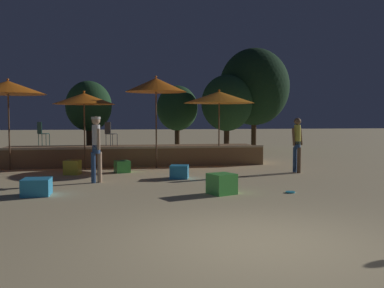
{
  "coord_description": "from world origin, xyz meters",
  "views": [
    {
      "loc": [
        -1.94,
        -5.89,
        1.83
      ],
      "look_at": [
        0.0,
        5.94,
        1.09
      ],
      "focal_mm": 40.0,
      "sensor_mm": 36.0,
      "label": 1
    }
  ],
  "objects_px": {
    "person_2": "(297,142)",
    "background_tree_0": "(254,87)",
    "cube_seat_3": "(179,172)",
    "background_tree_1": "(227,103)",
    "patio_umbrella_0": "(84,99)",
    "background_tree_3": "(89,106)",
    "frisbee_disc": "(290,192)",
    "bistro_chair_1": "(42,131)",
    "background_tree_2": "(177,108)",
    "patio_umbrella_3": "(8,87)",
    "patio_umbrella_1": "(219,97)",
    "cube_seat_4": "(122,167)",
    "person_0": "(96,144)",
    "patio_umbrella_2": "(156,85)",
    "bistro_chair_0": "(110,131)",
    "cube_seat_5": "(222,184)",
    "cube_seat_2": "(37,187)",
    "cube_seat_1": "(72,167)"
  },
  "relations": [
    {
      "from": "person_0",
      "to": "background_tree_1",
      "type": "distance_m",
      "value": 11.04
    },
    {
      "from": "cube_seat_4",
      "to": "background_tree_0",
      "type": "relative_size",
      "value": 0.1
    },
    {
      "from": "cube_seat_3",
      "to": "bistro_chair_1",
      "type": "xyz_separation_m",
      "value": [
        -4.72,
        4.31,
        1.11
      ]
    },
    {
      "from": "cube_seat_5",
      "to": "bistro_chair_0",
      "type": "bearing_deg",
      "value": 113.45
    },
    {
      "from": "cube_seat_2",
      "to": "cube_seat_3",
      "type": "relative_size",
      "value": 0.98
    },
    {
      "from": "background_tree_0",
      "to": "background_tree_3",
      "type": "distance_m",
      "value": 8.89
    },
    {
      "from": "background_tree_3",
      "to": "bistro_chair_1",
      "type": "bearing_deg",
      "value": -110.2
    },
    {
      "from": "patio_umbrella_1",
      "to": "patio_umbrella_0",
      "type": "bearing_deg",
      "value": -174.66
    },
    {
      "from": "patio_umbrella_1",
      "to": "background_tree_2",
      "type": "relative_size",
      "value": 0.8
    },
    {
      "from": "bistro_chair_0",
      "to": "background_tree_1",
      "type": "distance_m",
      "value": 7.71
    },
    {
      "from": "cube_seat_5",
      "to": "cube_seat_4",
      "type": "bearing_deg",
      "value": 117.83
    },
    {
      "from": "cube_seat_3",
      "to": "cube_seat_4",
      "type": "bearing_deg",
      "value": 135.58
    },
    {
      "from": "person_0",
      "to": "person_2",
      "type": "bearing_deg",
      "value": -15.05
    },
    {
      "from": "cube_seat_3",
      "to": "cube_seat_4",
      "type": "distance_m",
      "value": 2.38
    },
    {
      "from": "person_0",
      "to": "background_tree_2",
      "type": "xyz_separation_m",
      "value": [
        3.78,
        11.67,
        1.26
      ]
    },
    {
      "from": "person_2",
      "to": "background_tree_0",
      "type": "distance_m",
      "value": 9.61
    },
    {
      "from": "person_0",
      "to": "frisbee_disc",
      "type": "xyz_separation_m",
      "value": [
        4.75,
        -2.43,
        -1.06
      ]
    },
    {
      "from": "cube_seat_3",
      "to": "person_0",
      "type": "distance_m",
      "value": 2.61
    },
    {
      "from": "background_tree_3",
      "to": "cube_seat_3",
      "type": "bearing_deg",
      "value": -68.61
    },
    {
      "from": "patio_umbrella_0",
      "to": "patio_umbrella_2",
      "type": "relative_size",
      "value": 0.83
    },
    {
      "from": "patio_umbrella_0",
      "to": "cube_seat_3",
      "type": "relative_size",
      "value": 4.3
    },
    {
      "from": "frisbee_disc",
      "to": "cube_seat_4",
      "type": "bearing_deg",
      "value": 131.44
    },
    {
      "from": "cube_seat_4",
      "to": "frisbee_disc",
      "type": "distance_m",
      "value": 6.1
    },
    {
      "from": "patio_umbrella_1",
      "to": "cube_seat_2",
      "type": "xyz_separation_m",
      "value": [
        -5.64,
        -5.43,
        -2.39
      ]
    },
    {
      "from": "patio_umbrella_0",
      "to": "person_0",
      "type": "height_order",
      "value": "patio_umbrella_0"
    },
    {
      "from": "patio_umbrella_3",
      "to": "cube_seat_1",
      "type": "relative_size",
      "value": 5.76
    },
    {
      "from": "cube_seat_3",
      "to": "frisbee_disc",
      "type": "relative_size",
      "value": 2.83
    },
    {
      "from": "background_tree_2",
      "to": "background_tree_1",
      "type": "bearing_deg",
      "value": -48.6
    },
    {
      "from": "person_2",
      "to": "bistro_chair_1",
      "type": "distance_m",
      "value": 9.48
    },
    {
      "from": "patio_umbrella_3",
      "to": "background_tree_3",
      "type": "relative_size",
      "value": 0.89
    },
    {
      "from": "bistro_chair_1",
      "to": "background_tree_2",
      "type": "xyz_separation_m",
      "value": [
        6.1,
        6.89,
        1.04
      ]
    },
    {
      "from": "patio_umbrella_1",
      "to": "cube_seat_2",
      "type": "distance_m",
      "value": 8.19
    },
    {
      "from": "background_tree_0",
      "to": "bistro_chair_1",
      "type": "bearing_deg",
      "value": -151.35
    },
    {
      "from": "patio_umbrella_3",
      "to": "bistro_chair_1",
      "type": "relative_size",
      "value": 3.53
    },
    {
      "from": "patio_umbrella_2",
      "to": "cube_seat_2",
      "type": "xyz_separation_m",
      "value": [
        -3.22,
        -5.03,
        -2.8
      ]
    },
    {
      "from": "cube_seat_3",
      "to": "background_tree_1",
      "type": "distance_m",
      "value": 9.67
    },
    {
      "from": "person_2",
      "to": "frisbee_disc",
      "type": "bearing_deg",
      "value": -50.48
    },
    {
      "from": "background_tree_1",
      "to": "background_tree_3",
      "type": "relative_size",
      "value": 1.12
    },
    {
      "from": "patio_umbrella_1",
      "to": "cube_seat_4",
      "type": "relative_size",
      "value": 5.14
    },
    {
      "from": "person_0",
      "to": "background_tree_3",
      "type": "xyz_separation_m",
      "value": [
        -0.84,
        8.78,
        1.28
      ]
    },
    {
      "from": "patio_umbrella_3",
      "to": "background_tree_1",
      "type": "relative_size",
      "value": 0.79
    },
    {
      "from": "patio_umbrella_2",
      "to": "bistro_chair_0",
      "type": "bearing_deg",
      "value": 151.55
    },
    {
      "from": "cube_seat_5",
      "to": "bistro_chair_1",
      "type": "relative_size",
      "value": 0.81
    },
    {
      "from": "patio_umbrella_2",
      "to": "person_0",
      "type": "distance_m",
      "value": 4.25
    },
    {
      "from": "patio_umbrella_0",
      "to": "background_tree_2",
      "type": "bearing_deg",
      "value": 62.75
    },
    {
      "from": "patio_umbrella_0",
      "to": "background_tree_3",
      "type": "relative_size",
      "value": 0.77
    },
    {
      "from": "cube_seat_2",
      "to": "person_0",
      "type": "bearing_deg",
      "value": 54.26
    },
    {
      "from": "bistro_chair_1",
      "to": "background_tree_0",
      "type": "height_order",
      "value": "background_tree_0"
    },
    {
      "from": "background_tree_3",
      "to": "patio_umbrella_2",
      "type": "bearing_deg",
      "value": -63.28
    },
    {
      "from": "person_2",
      "to": "frisbee_disc",
      "type": "relative_size",
      "value": 8.03
    }
  ]
}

